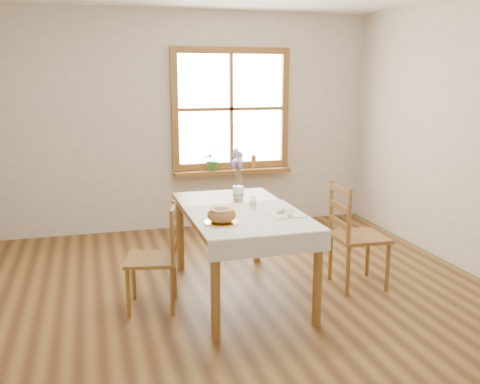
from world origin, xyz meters
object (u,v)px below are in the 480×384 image
object	(u,v)px
dining_table	(240,219)
chair_right	(360,235)
chair_left	(151,258)
flower_vase	(238,193)
bread_plate	(222,223)

from	to	relation	value
dining_table	chair_right	bearing A→B (deg)	-6.04
chair_right	chair_left	bearing A→B (deg)	91.37
flower_vase	chair_left	bearing A→B (deg)	-151.26
dining_table	flower_vase	xyz separation A→B (m)	(0.09, 0.38, 0.14)
chair_right	flower_vase	xyz separation A→B (m)	(-0.98, 0.49, 0.34)
chair_left	bread_plate	world-z (taller)	chair_left
dining_table	chair_right	xyz separation A→B (m)	(1.07, -0.11, -0.20)
dining_table	chair_left	xyz separation A→B (m)	(-0.76, -0.09, -0.24)
dining_table	chair_right	size ratio (longest dim) A/B	1.71
chair_left	bread_plate	xyz separation A→B (m)	(0.50, -0.32, 0.34)
chair_left	chair_right	bearing A→B (deg)	100.91
bread_plate	flower_vase	xyz separation A→B (m)	(0.35, 0.79, 0.04)
dining_table	flower_vase	world-z (taller)	flower_vase
bread_plate	flower_vase	bearing A→B (deg)	66.04
dining_table	chair_left	size ratio (longest dim) A/B	1.87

